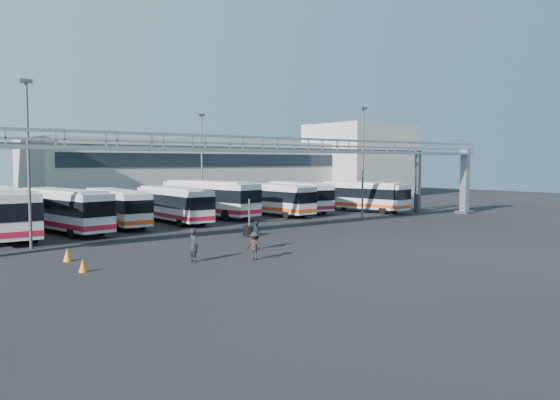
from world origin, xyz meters
TOP-DOWN VIEW (x-y plane):
  - ground at (0.00, 0.00)m, footprint 140.00×140.00m
  - gantry at (0.00, 5.87)m, footprint 51.40×5.15m
  - warehouse at (12.00, 38.00)m, footprint 42.00×14.00m
  - building_right at (38.00, 32.00)m, footprint 14.00×12.00m
  - light_pole_left at (-16.00, 8.00)m, footprint 0.70×0.35m
  - light_pole_mid at (12.00, 7.00)m, footprint 0.70×0.35m
  - light_pole_back at (4.00, 22.00)m, footprint 0.70×0.35m
  - bus_1 at (-16.32, 14.11)m, footprint 2.82×11.40m
  - bus_2 at (-12.10, 14.47)m, footprint 4.07×10.92m
  - bus_3 at (-7.54, 15.95)m, footprint 2.65×10.03m
  - bus_4 at (-2.55, 15.55)m, footprint 2.48×10.22m
  - bus_5 at (2.27, 17.56)m, footprint 4.40×11.69m
  - bus_6 at (8.33, 15.62)m, footprint 2.82×10.28m
  - bus_7 at (12.95, 17.07)m, footprint 4.14×10.50m
  - bus_8 at (18.35, 12.94)m, footprint 3.72×10.54m
  - pedestrian_a at (-10.33, -1.94)m, footprint 0.48×0.68m
  - pedestrian_c at (-7.45, -3.45)m, footprint 0.97×1.14m
  - pedestrian_d at (-5.35, -0.66)m, footprint 0.70×1.10m
  - cone_left at (-15.86, -1.05)m, footprint 0.52×0.52m
  - cone_right at (-15.57, 2.31)m, footprint 0.47×0.47m
  - tire_stack at (-2.25, 4.50)m, footprint 0.93×0.93m

SIDE VIEW (x-z plane):
  - ground at x=0.00m, z-range 0.00..0.00m
  - cone_left at x=-15.86m, z-range 0.00..0.65m
  - cone_right at x=-15.57m, z-range 0.00..0.71m
  - tire_stack at x=-2.25m, z-range -0.88..1.77m
  - pedestrian_c at x=-7.45m, z-range 0.00..1.53m
  - pedestrian_d at x=-5.35m, z-range 0.00..1.75m
  - pedestrian_a at x=-10.33m, z-range 0.00..1.77m
  - bus_3 at x=-7.54m, z-range 0.16..3.19m
  - bus_6 at x=8.33m, z-range 0.16..3.26m
  - bus_4 at x=-2.55m, z-range 0.16..3.26m
  - bus_7 at x=12.95m, z-range 0.17..3.28m
  - bus_8 at x=18.35m, z-range 0.17..3.30m
  - bus_2 at x=-12.10m, z-range 0.17..3.41m
  - bus_1 at x=-16.32m, z-range 0.18..3.64m
  - bus_5 at x=2.27m, z-range 0.18..3.65m
  - warehouse at x=12.00m, z-range 0.00..8.00m
  - building_right at x=38.00m, z-range 0.00..11.00m
  - gantry at x=0.00m, z-range 1.96..9.06m
  - light_pole_left at x=-16.00m, z-range 0.62..10.83m
  - light_pole_mid at x=12.00m, z-range 0.62..10.83m
  - light_pole_back at x=4.00m, z-range 0.62..10.83m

